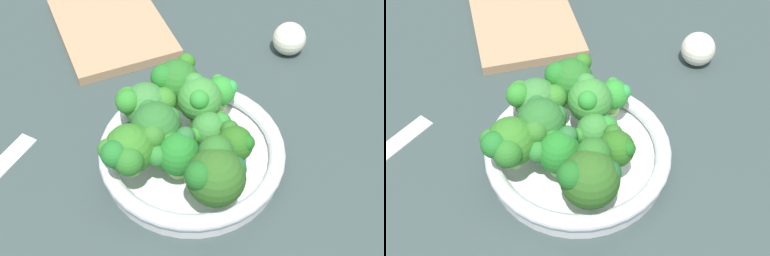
% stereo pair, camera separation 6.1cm
% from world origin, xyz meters
% --- Properties ---
extents(ground_plane, '(1.30, 1.30, 0.03)m').
position_xyz_m(ground_plane, '(0.00, 0.00, -0.01)').
color(ground_plane, '#364443').
extents(bowl, '(0.24, 0.24, 0.04)m').
position_xyz_m(bowl, '(0.01, 0.03, 0.02)').
color(bowl, white).
rests_on(bowl, ground_plane).
extents(broccoli_floret_0, '(0.05, 0.04, 0.05)m').
position_xyz_m(broccoli_floret_0, '(-0.06, 0.06, 0.07)').
color(broccoli_floret_0, '#8EC35B').
rests_on(broccoli_floret_0, bowl).
extents(broccoli_floret_1, '(0.07, 0.06, 0.07)m').
position_xyz_m(broccoli_floret_1, '(0.03, -0.01, 0.08)').
color(broccoli_floret_1, '#8AC561').
rests_on(broccoli_floret_1, bowl).
extents(broccoli_floret_2, '(0.06, 0.06, 0.07)m').
position_xyz_m(broccoli_floret_2, '(-0.05, 0.00, 0.08)').
color(broccoli_floret_2, '#93CB5F').
rests_on(broccoli_floret_2, bowl).
extents(broccoli_floret_3, '(0.05, 0.05, 0.06)m').
position_xyz_m(broccoli_floret_3, '(0.02, 0.06, 0.07)').
color(broccoli_floret_3, '#81B855').
rests_on(broccoli_floret_3, bowl).
extents(broccoli_floret_4, '(0.06, 0.08, 0.07)m').
position_xyz_m(broccoli_floret_4, '(-0.01, -0.03, 0.08)').
color(broccoli_floret_4, '#9FCA65').
rests_on(broccoli_floret_4, bowl).
extents(broccoli_floret_5, '(0.07, 0.07, 0.07)m').
position_xyz_m(broccoli_floret_5, '(0.07, -0.03, 0.08)').
color(broccoli_floret_5, '#87BF5B').
rests_on(broccoli_floret_5, bowl).
extents(broccoli_floret_6, '(0.06, 0.06, 0.07)m').
position_xyz_m(broccoli_floret_6, '(-0.02, 0.04, 0.08)').
color(broccoli_floret_6, '#9AD166').
rests_on(broccoli_floret_6, bowl).
extents(broccoli_floret_7, '(0.08, 0.07, 0.08)m').
position_xyz_m(broccoli_floret_7, '(0.09, 0.07, 0.09)').
color(broccoli_floret_7, '#94CB62').
rests_on(broccoli_floret_7, bowl).
extents(broccoli_floret_8, '(0.05, 0.05, 0.06)m').
position_xyz_m(broccoli_floret_8, '(0.04, 0.09, 0.08)').
color(broccoli_floret_8, '#89B557').
rests_on(broccoli_floret_8, bowl).
extents(broccoli_floret_9, '(0.06, 0.06, 0.06)m').
position_xyz_m(broccoli_floret_9, '(0.06, 0.02, 0.07)').
color(broccoli_floret_9, '#92CB65').
rests_on(broccoli_floret_9, bowl).
extents(cutting_board, '(0.29, 0.27, 0.02)m').
position_xyz_m(cutting_board, '(-0.26, -0.14, 0.01)').
color(cutting_board, tan).
rests_on(cutting_board, ground_plane).
extents(garlic_bulb, '(0.05, 0.05, 0.05)m').
position_xyz_m(garlic_bulb, '(-0.24, 0.16, 0.03)').
color(garlic_bulb, '#EBE6CC').
rests_on(garlic_bulb, ground_plane).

